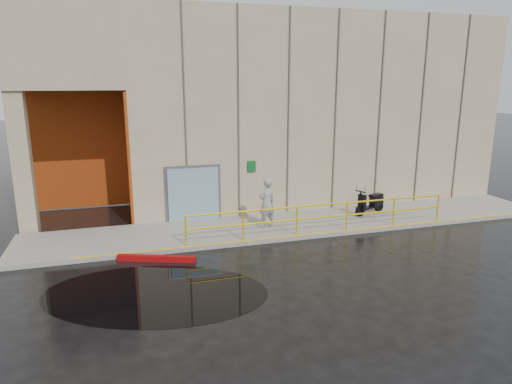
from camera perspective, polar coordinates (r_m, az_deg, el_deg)
ground at (r=12.20m, az=-4.13°, el=-12.14°), size 120.00×120.00×0.00m
sidewalk at (r=17.31m, az=5.59°, el=-3.96°), size 20.00×3.00×0.15m
building at (r=22.98m, az=2.22°, el=10.95°), size 20.00×10.17×8.00m
guardrail at (r=16.05m, az=8.28°, el=-3.21°), size 9.56×0.06×1.03m
person at (r=16.35m, az=1.36°, el=-1.35°), size 0.77×0.62×1.82m
scooter at (r=18.61m, az=14.15°, el=-0.56°), size 1.63×1.00×1.23m
red_curb at (r=14.26m, az=-12.33°, el=-8.11°), size 2.31×1.01×0.18m
puddle at (r=12.28m, az=-12.43°, el=-12.25°), size 6.61×5.17×0.01m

